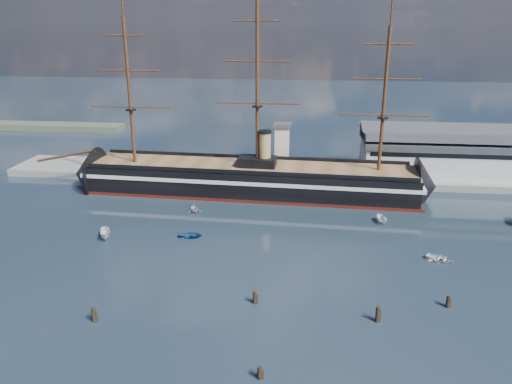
# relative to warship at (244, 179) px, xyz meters

# --- Properties ---
(ground) EXTENTS (600.00, 600.00, 0.00)m
(ground) POSITION_rel_warship_xyz_m (6.49, -20.00, -4.04)
(ground) COLOR black
(ground) RESTS_ON ground
(quay) EXTENTS (180.00, 18.00, 2.00)m
(quay) POSITION_rel_warship_xyz_m (16.49, 16.00, -4.04)
(quay) COLOR slate
(quay) RESTS_ON ground
(warehouse) EXTENTS (63.00, 21.00, 11.60)m
(warehouse) POSITION_rel_warship_xyz_m (64.49, 20.00, 3.95)
(warehouse) COLOR #B7BABC
(warehouse) RESTS_ON ground
(quay_tower) EXTENTS (5.00, 5.00, 15.00)m
(quay_tower) POSITION_rel_warship_xyz_m (9.49, 13.00, 5.72)
(quay_tower) COLOR silver
(quay_tower) RESTS_ON ground
(warship) EXTENTS (113.20, 19.97, 53.94)m
(warship) POSITION_rel_warship_xyz_m (0.00, 0.00, 0.00)
(warship) COLOR black
(warship) RESTS_ON ground
(motorboat_a) EXTENTS (6.71, 4.55, 2.52)m
(motorboat_a) POSITION_rel_warship_xyz_m (-25.58, -33.56, -4.04)
(motorboat_a) COLOR silver
(motorboat_a) RESTS_ON ground
(motorboat_b) EXTENTS (1.51, 3.31, 1.51)m
(motorboat_b) POSITION_rel_warship_xyz_m (-7.41, -30.90, -4.04)
(motorboat_b) COLOR navy
(motorboat_b) RESTS_ON ground
(motorboat_c) EXTENTS (5.71, 2.97, 2.17)m
(motorboat_c) POSITION_rel_warship_xyz_m (35.05, -17.98, -4.04)
(motorboat_c) COLOR white
(motorboat_c) RESTS_ON ground
(motorboat_d) EXTENTS (6.56, 5.45, 2.23)m
(motorboat_d) POSITION_rel_warship_xyz_m (-10.07, -16.02, -4.04)
(motorboat_d) COLOR silver
(motorboat_d) RESTS_ON ground
(motorboat_e) EXTENTS (2.78, 3.61, 1.58)m
(motorboat_e) POSITION_rel_warship_xyz_m (44.01, -36.43, -4.04)
(motorboat_e) COLOR silver
(motorboat_e) RESTS_ON ground
(piling_near_left) EXTENTS (0.64, 0.64, 3.18)m
(piling_near_left) POSITION_rel_warship_xyz_m (-14.72, -64.23, -4.04)
(piling_near_left) COLOR black
(piling_near_left) RESTS_ON ground
(piling_near_mid) EXTENTS (0.64, 0.64, 2.58)m
(piling_near_mid) POSITION_rel_warship_xyz_m (12.50, -74.35, -4.04)
(piling_near_mid) COLOR black
(piling_near_mid) RESTS_ON ground
(piling_near_right) EXTENTS (0.64, 0.64, 3.42)m
(piling_near_right) POSITION_rel_warship_xyz_m (29.36, -59.15, -4.04)
(piling_near_right) COLOR black
(piling_near_right) RESTS_ON ground
(piling_far_right) EXTENTS (0.64, 0.64, 2.86)m
(piling_far_right) POSITION_rel_warship_xyz_m (41.40, -53.51, -4.04)
(piling_far_right) COLOR black
(piling_far_right) RESTS_ON ground
(piling_extra) EXTENTS (0.64, 0.64, 2.92)m
(piling_extra) POSITION_rel_warship_xyz_m (9.65, -55.98, -4.04)
(piling_extra) COLOR black
(piling_extra) RESTS_ON ground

